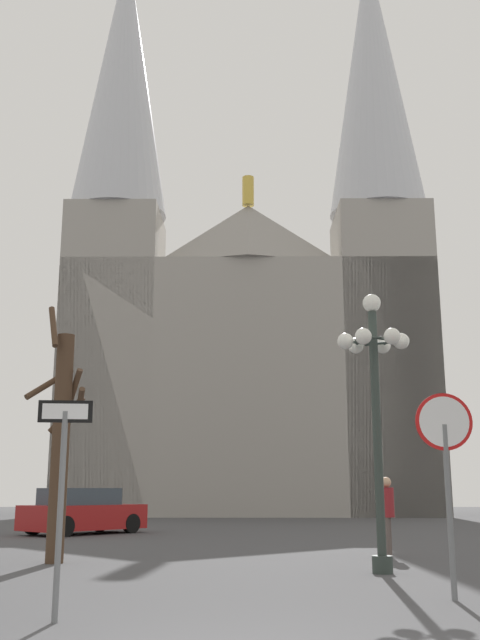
% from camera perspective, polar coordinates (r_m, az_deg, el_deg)
% --- Properties ---
extents(cathedral, '(22.15, 12.79, 37.98)m').
position_cam_1_polar(cathedral, '(46.35, 0.42, 0.18)').
color(cathedral, gray).
rests_on(cathedral, ground).
extents(stop_sign, '(0.79, 0.08, 2.74)m').
position_cam_1_polar(stop_sign, '(10.67, 15.38, -9.81)').
color(stop_sign, slate).
rests_on(stop_sign, ground).
extents(one_way_arrow_sign, '(0.62, 0.09, 2.44)m').
position_cam_1_polar(one_way_arrow_sign, '(8.85, -13.80, -11.87)').
color(one_way_arrow_sign, slate).
rests_on(one_way_arrow_sign, ground).
extents(street_lamp, '(1.35, 1.21, 5.04)m').
position_cam_1_polar(street_lamp, '(13.87, 10.19, -5.28)').
color(street_lamp, '#2D3833').
rests_on(street_lamp, ground).
extents(bare_tree, '(1.34, 1.28, 5.29)m').
position_cam_1_polar(bare_tree, '(15.87, -13.89, -8.79)').
color(bare_tree, '#473323').
rests_on(bare_tree, ground).
extents(parked_car_near_red, '(4.05, 4.28, 1.49)m').
position_cam_1_polar(parked_car_near_red, '(25.98, -12.28, -14.30)').
color(parked_car_near_red, maroon).
rests_on(parked_car_near_red, ground).
extents(pedestrian_walking, '(0.32, 0.32, 1.70)m').
position_cam_1_polar(pedestrian_walking, '(16.95, 11.06, -14.07)').
color(pedestrian_walking, '#594C47').
rests_on(pedestrian_walking, ground).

